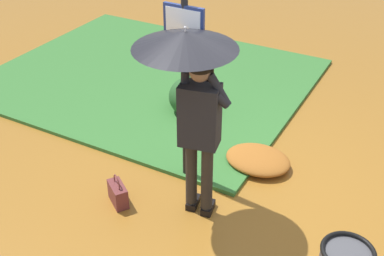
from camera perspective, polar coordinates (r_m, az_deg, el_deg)
The scene contains 7 objects.
ground_plane at distance 5.46m, azimuth 3.97°, elevation -8.46°, with size 18.00×18.00×0.00m, color #9E6623.
grass_verge at distance 7.95m, azimuth -4.93°, elevation 5.87°, with size 4.80×4.00×0.05m.
person_with_umbrella at distance 4.48m, azimuth -0.04°, elevation 5.73°, with size 0.96×0.96×2.04m.
info_sign_post at distance 5.03m, azimuth -0.88°, elevation 7.51°, with size 0.44×0.07×2.30m.
handbag at distance 5.40m, azimuth -8.58°, elevation -7.52°, with size 0.33×0.29×0.37m.
shrub_cluster at distance 6.87m, azimuth -0.33°, elevation 3.68°, with size 0.68×0.61×0.55m.
leaf_pile_near_person at distance 5.95m, azimuth 7.64°, elevation -3.65°, with size 0.79×0.63×0.17m.
Camera 1 is at (-1.65, 3.79, 3.57)m, focal length 46.02 mm.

